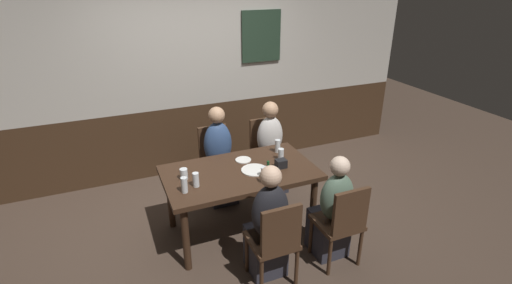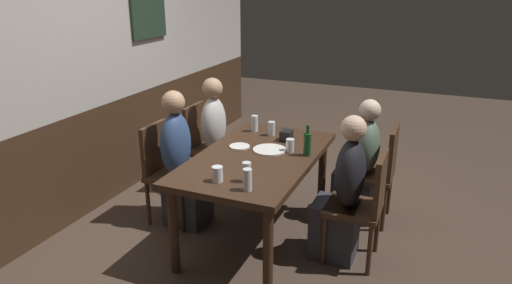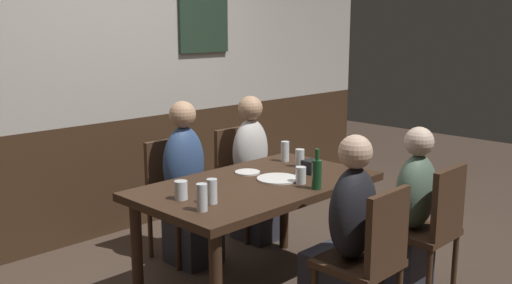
% 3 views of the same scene
% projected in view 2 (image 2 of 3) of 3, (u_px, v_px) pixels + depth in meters
% --- Properties ---
extents(ground_plane, '(12.00, 12.00, 0.00)m').
position_uv_depth(ground_plane, '(257.00, 237.00, 3.91)').
color(ground_plane, '#423328').
extents(wall_back, '(6.40, 0.13, 2.60)m').
position_uv_depth(wall_back, '(84.00, 69.00, 4.09)').
color(wall_back, '#3D2819').
rests_on(wall_back, ground_plane).
extents(dining_table, '(1.55, 0.89, 0.74)m').
position_uv_depth(dining_table, '(257.00, 165.00, 3.70)').
color(dining_table, '#382316').
rests_on(dining_table, ground_plane).
extents(chair_mid_far, '(0.40, 0.40, 0.88)m').
position_uv_depth(chair_mid_far, '(166.00, 167.00, 4.06)').
color(chair_mid_far, '#422B1C').
rests_on(chair_mid_far, ground_plane).
extents(chair_mid_near, '(0.40, 0.40, 0.88)m').
position_uv_depth(chair_mid_near, '(364.00, 202.00, 3.43)').
color(chair_mid_near, '#422B1C').
rests_on(chair_mid_near, ground_plane).
extents(chair_right_far, '(0.40, 0.40, 0.88)m').
position_uv_depth(chair_right_far, '(204.00, 143.00, 4.66)').
color(chair_right_far, '#422B1C').
rests_on(chair_right_far, ground_plane).
extents(chair_right_near, '(0.40, 0.40, 0.88)m').
position_uv_depth(chair_right_near, '(378.00, 169.00, 4.03)').
color(chair_right_near, '#422B1C').
rests_on(chair_right_near, ground_plane).
extents(person_mid_far, '(0.34, 0.37, 1.19)m').
position_uv_depth(person_mid_far, '(182.00, 169.00, 4.00)').
color(person_mid_far, '#2D2D38').
rests_on(person_mid_far, ground_plane).
extents(person_mid_near, '(0.34, 0.37, 1.15)m').
position_uv_depth(person_mid_near, '(342.00, 200.00, 3.50)').
color(person_mid_near, '#2D2D38').
rests_on(person_mid_near, ground_plane).
extents(person_right_far, '(0.34, 0.37, 1.17)m').
position_uv_depth(person_right_far, '(218.00, 145.00, 4.60)').
color(person_right_far, '#2D2D38').
rests_on(person_right_far, ground_plane).
extents(person_right_near, '(0.34, 0.37, 1.11)m').
position_uv_depth(person_right_near, '(359.00, 170.00, 4.10)').
color(person_right_near, '#2D2D38').
rests_on(person_right_near, ground_plane).
extents(tumbler_water, '(0.06, 0.06, 0.14)m').
position_uv_depth(tumbler_water, '(247.00, 173.00, 3.17)').
color(tumbler_water, silver).
rests_on(tumbler_water, dining_table).
extents(highball_clear, '(0.08, 0.08, 0.11)m').
position_uv_depth(highball_clear, '(217.00, 175.00, 3.18)').
color(highball_clear, silver).
rests_on(highball_clear, dining_table).
extents(pint_glass_stout, '(0.06, 0.06, 0.15)m').
position_uv_depth(pint_glass_stout, '(255.00, 125.00, 4.21)').
color(pint_glass_stout, silver).
rests_on(pint_glass_stout, dining_table).
extents(pint_glass_pale, '(0.06, 0.06, 0.15)m').
position_uv_depth(pint_glass_pale, '(247.00, 181.00, 3.04)').
color(pint_glass_pale, silver).
rests_on(pint_glass_pale, dining_table).
extents(tumbler_short, '(0.06, 0.06, 0.13)m').
position_uv_depth(tumbler_short, '(272.00, 130.00, 4.11)').
color(tumbler_short, silver).
rests_on(tumbler_short, dining_table).
extents(beer_glass_tall, '(0.07, 0.07, 0.11)m').
position_uv_depth(beer_glass_tall, '(290.00, 146.00, 3.73)').
color(beer_glass_tall, silver).
rests_on(beer_glass_tall, dining_table).
extents(beer_bottle_green, '(0.06, 0.06, 0.25)m').
position_uv_depth(beer_bottle_green, '(307.00, 144.00, 3.63)').
color(beer_bottle_green, '#194723').
rests_on(beer_bottle_green, dining_table).
extents(plate_white_large, '(0.27, 0.27, 0.01)m').
position_uv_depth(plate_white_large, '(270.00, 150.00, 3.77)').
color(plate_white_large, white).
rests_on(plate_white_large, dining_table).
extents(plate_white_small, '(0.17, 0.17, 0.01)m').
position_uv_depth(plate_white_small, '(240.00, 146.00, 3.84)').
color(plate_white_small, white).
rests_on(plate_white_small, dining_table).
extents(condiment_caddy, '(0.11, 0.09, 0.09)m').
position_uv_depth(condiment_caddy, '(286.00, 136.00, 3.98)').
color(condiment_caddy, black).
rests_on(condiment_caddy, dining_table).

